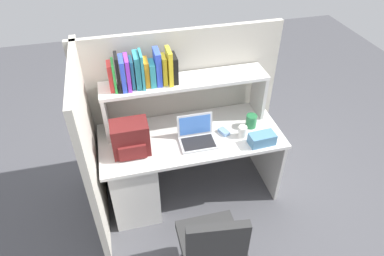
{
  "coord_description": "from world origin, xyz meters",
  "views": [
    {
      "loc": [
        -0.55,
        -2.25,
        2.67
      ],
      "look_at": [
        0.0,
        -0.05,
        0.85
      ],
      "focal_mm": 32.03,
      "sensor_mm": 36.0,
      "label": 1
    }
  ],
  "objects_px": {
    "paper_cup": "(242,132)",
    "office_chair": "(212,254)",
    "tissue_box": "(262,139)",
    "snack_canister": "(251,121)",
    "computer_mouse": "(224,132)",
    "backpack": "(131,139)",
    "laptop": "(197,136)"
  },
  "relations": [
    {
      "from": "backpack",
      "to": "paper_cup",
      "type": "distance_m",
      "value": 0.96
    },
    {
      "from": "backpack",
      "to": "snack_canister",
      "type": "relative_size",
      "value": 2.45
    },
    {
      "from": "computer_mouse",
      "to": "snack_canister",
      "type": "height_order",
      "value": "snack_canister"
    },
    {
      "from": "snack_canister",
      "to": "office_chair",
      "type": "height_order",
      "value": "office_chair"
    },
    {
      "from": "backpack",
      "to": "tissue_box",
      "type": "bearing_deg",
      "value": -8.64
    },
    {
      "from": "computer_mouse",
      "to": "paper_cup",
      "type": "relative_size",
      "value": 1.01
    },
    {
      "from": "laptop",
      "to": "tissue_box",
      "type": "bearing_deg",
      "value": -17.93
    },
    {
      "from": "tissue_box",
      "to": "office_chair",
      "type": "height_order",
      "value": "office_chair"
    },
    {
      "from": "computer_mouse",
      "to": "office_chair",
      "type": "height_order",
      "value": "office_chair"
    },
    {
      "from": "backpack",
      "to": "office_chair",
      "type": "relative_size",
      "value": 0.32
    },
    {
      "from": "computer_mouse",
      "to": "office_chair",
      "type": "relative_size",
      "value": 0.11
    },
    {
      "from": "snack_canister",
      "to": "office_chair",
      "type": "distance_m",
      "value": 1.21
    },
    {
      "from": "laptop",
      "to": "office_chair",
      "type": "xyz_separation_m",
      "value": [
        -0.11,
        -0.87,
        -0.39
      ]
    },
    {
      "from": "laptop",
      "to": "tissue_box",
      "type": "distance_m",
      "value": 0.55
    },
    {
      "from": "backpack",
      "to": "office_chair",
      "type": "distance_m",
      "value": 1.08
    },
    {
      "from": "tissue_box",
      "to": "office_chair",
      "type": "bearing_deg",
      "value": -136.05
    },
    {
      "from": "office_chair",
      "to": "paper_cup",
      "type": "bearing_deg",
      "value": -114.48
    },
    {
      "from": "tissue_box",
      "to": "snack_canister",
      "type": "relative_size",
      "value": 1.8
    },
    {
      "from": "office_chair",
      "to": "computer_mouse",
      "type": "bearing_deg",
      "value": -105.0
    },
    {
      "from": "laptop",
      "to": "snack_canister",
      "type": "bearing_deg",
      "value": 7.92
    },
    {
      "from": "paper_cup",
      "to": "office_chair",
      "type": "relative_size",
      "value": 0.11
    },
    {
      "from": "paper_cup",
      "to": "office_chair",
      "type": "bearing_deg",
      "value": -121.59
    },
    {
      "from": "paper_cup",
      "to": "office_chair",
      "type": "distance_m",
      "value": 1.05
    },
    {
      "from": "backpack",
      "to": "office_chair",
      "type": "xyz_separation_m",
      "value": [
        0.44,
        -0.87,
        -0.48
      ]
    },
    {
      "from": "computer_mouse",
      "to": "tissue_box",
      "type": "distance_m",
      "value": 0.34
    },
    {
      "from": "backpack",
      "to": "office_chair",
      "type": "bearing_deg",
      "value": -62.87
    },
    {
      "from": "tissue_box",
      "to": "office_chair",
      "type": "xyz_separation_m",
      "value": [
        -0.64,
        -0.7,
        -0.39
      ]
    },
    {
      "from": "paper_cup",
      "to": "laptop",
      "type": "bearing_deg",
      "value": 174.65
    },
    {
      "from": "laptop",
      "to": "office_chair",
      "type": "bearing_deg",
      "value": -97.39
    },
    {
      "from": "laptop",
      "to": "computer_mouse",
      "type": "xyz_separation_m",
      "value": [
        0.26,
        0.04,
        -0.03
      ]
    },
    {
      "from": "laptop",
      "to": "office_chair",
      "type": "relative_size",
      "value": 0.34
    },
    {
      "from": "paper_cup",
      "to": "computer_mouse",
      "type": "bearing_deg",
      "value": 151.87
    }
  ]
}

